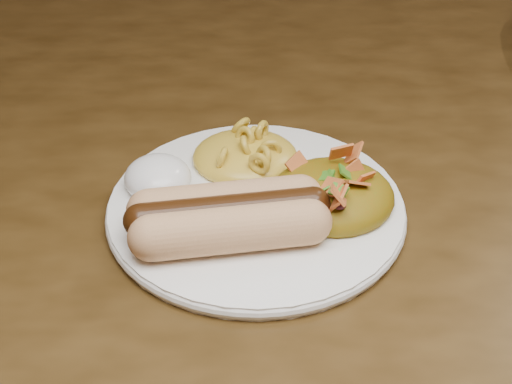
{
  "coord_description": "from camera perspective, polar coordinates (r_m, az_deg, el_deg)",
  "views": [
    {
      "loc": [
        -0.09,
        -0.57,
        1.11
      ],
      "look_at": [
        -0.08,
        -0.11,
        0.77
      ],
      "focal_mm": 55.0,
      "sensor_mm": 36.0,
      "label": 1
    }
  ],
  "objects": [
    {
      "name": "plate",
      "position": [
        0.57,
        -0.0,
        -1.25
      ],
      "size": [
        0.28,
        0.28,
        0.01
      ],
      "primitive_type": "cylinder",
      "rotation": [
        0.0,
        0.0,
        0.34
      ],
      "color": "white",
      "rests_on": "table"
    },
    {
      "name": "hotdog",
      "position": [
        0.53,
        -2.03,
        -1.72
      ],
      "size": [
        0.12,
        0.08,
        0.03
      ],
      "rotation": [
        0.0,
        0.0,
        0.14
      ],
      "color": "#F0AD81",
      "rests_on": "plate"
    },
    {
      "name": "sour_cream",
      "position": [
        0.58,
        -7.21,
        1.6
      ],
      "size": [
        0.06,
        0.06,
        0.03
      ],
      "primitive_type": "ellipsoid",
      "rotation": [
        0.0,
        0.0,
        -0.22
      ],
      "color": "white",
      "rests_on": "plate"
    },
    {
      "name": "taco_salad",
      "position": [
        0.56,
        5.61,
        0.46
      ],
      "size": [
        0.09,
        0.09,
        0.04
      ],
      "rotation": [
        0.0,
        0.0,
        -0.3
      ],
      "color": "#AD3200",
      "rests_on": "plate"
    },
    {
      "name": "table",
      "position": [
        0.73,
        6.4,
        -1.81
      ],
      "size": [
        1.6,
        0.9,
        0.75
      ],
      "color": "#493215",
      "rests_on": "floor"
    },
    {
      "name": "mac_and_cheese",
      "position": [
        0.6,
        -0.79,
        3.49
      ],
      "size": [
        0.1,
        0.09,
        0.03
      ],
      "primitive_type": "ellipsoid",
      "rotation": [
        0.0,
        0.0,
        0.26
      ],
      "color": "gold",
      "rests_on": "plate"
    },
    {
      "name": "fork",
      "position": [
        0.57,
        -3.47,
        -1.95
      ],
      "size": [
        0.05,
        0.16,
        0.0
      ],
      "primitive_type": "cube",
      "rotation": [
        0.0,
        0.0,
        0.15
      ],
      "color": "white",
      "rests_on": "table"
    }
  ]
}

